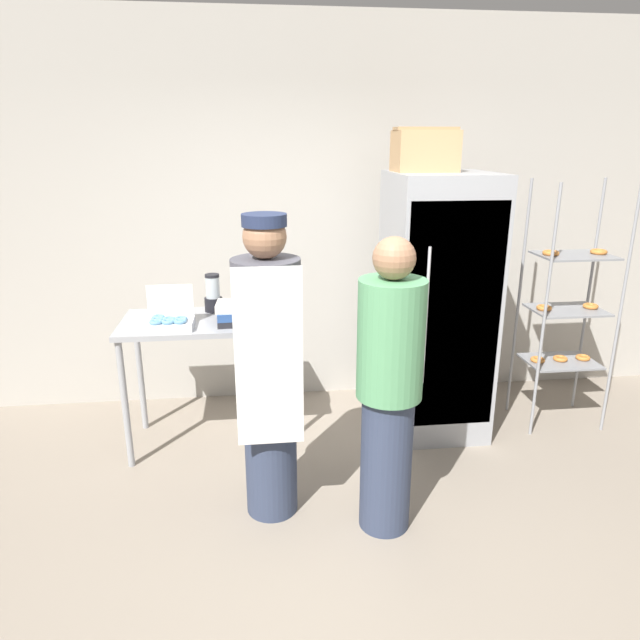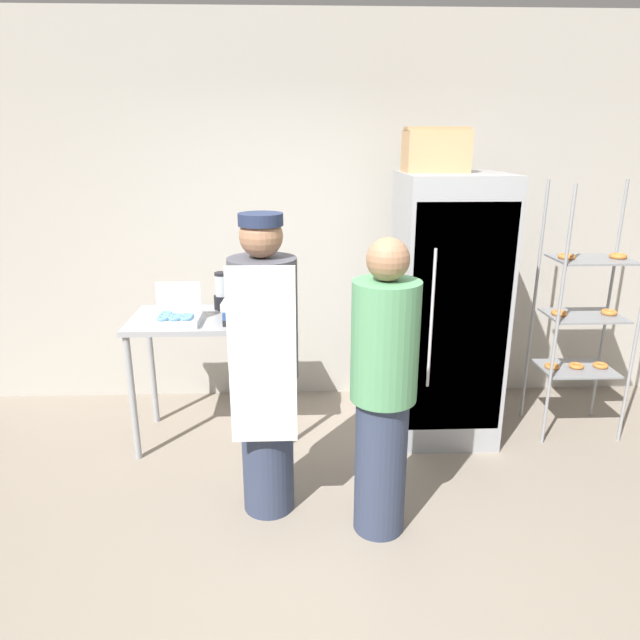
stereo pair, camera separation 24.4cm
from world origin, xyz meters
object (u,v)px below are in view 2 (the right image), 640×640
object	(u,v)px
refrigerator	(446,309)
donut_box	(176,317)
cardboard_storage_box	(436,150)
person_customer	(383,391)
baking_rack	(584,315)
person_baker	(265,366)
blender_pitcher	(222,293)
binder_stack	(246,311)

from	to	relation	value
refrigerator	donut_box	distance (m)	1.86
cardboard_storage_box	person_customer	bearing A→B (deg)	-111.95
donut_box	baking_rack	bearing A→B (deg)	3.92
baking_rack	person_baker	world-z (taller)	baking_rack
donut_box	person_customer	distance (m)	1.53
person_customer	refrigerator	bearing A→B (deg)	61.76
blender_pitcher	binder_stack	xyz separation A→B (m)	(0.19, -0.31, -0.05)
baking_rack	person_baker	xyz separation A→B (m)	(-2.21, -0.88, 0.01)
baking_rack	blender_pitcher	xyz separation A→B (m)	(-2.56, 0.16, 0.15)
blender_pitcher	cardboard_storage_box	xyz separation A→B (m)	(1.46, -0.04, 0.97)
refrigerator	baking_rack	bearing A→B (deg)	-2.28
person_customer	cardboard_storage_box	bearing A→B (deg)	68.05
donut_box	person_customer	bearing A→B (deg)	-35.81
binder_stack	blender_pitcher	bearing A→B (deg)	121.88
refrigerator	cardboard_storage_box	world-z (taller)	cardboard_storage_box
refrigerator	person_baker	world-z (taller)	refrigerator
person_customer	blender_pitcher	bearing A→B (deg)	128.15
donut_box	blender_pitcher	world-z (taller)	blender_pitcher
person_customer	donut_box	bearing A→B (deg)	144.19
baking_rack	cardboard_storage_box	xyz separation A→B (m)	(-1.10, 0.11, 1.12)
blender_pitcher	person_customer	bearing A→B (deg)	-51.85
donut_box	cardboard_storage_box	xyz separation A→B (m)	(1.72, 0.31, 1.04)
blender_pitcher	binder_stack	size ratio (longest dim) A/B	0.85
refrigerator	binder_stack	xyz separation A→B (m)	(-1.39, -0.19, 0.06)
baking_rack	person_customer	bearing A→B (deg)	-145.61
refrigerator	person_baker	distance (m)	1.53
person_customer	binder_stack	bearing A→B (deg)	129.99
blender_pitcher	cardboard_storage_box	size ratio (longest dim) A/B	0.64
cardboard_storage_box	person_customer	world-z (taller)	cardboard_storage_box
binder_stack	person_baker	size ratio (longest dim) A/B	0.18
cardboard_storage_box	refrigerator	bearing A→B (deg)	-31.78
binder_stack	cardboard_storage_box	world-z (taller)	cardboard_storage_box
baking_rack	donut_box	xyz separation A→B (m)	(-2.82, -0.19, 0.08)
baking_rack	binder_stack	bearing A→B (deg)	-176.40
binder_stack	person_customer	world-z (taller)	person_customer
baking_rack	cardboard_storage_box	distance (m)	1.57
blender_pitcher	cardboard_storage_box	world-z (taller)	cardboard_storage_box
cardboard_storage_box	person_customer	xyz separation A→B (m)	(-0.48, -1.20, -1.18)
blender_pitcher	refrigerator	bearing A→B (deg)	-4.25
donut_box	person_baker	bearing A→B (deg)	-47.99
blender_pitcher	person_baker	bearing A→B (deg)	-71.11
refrigerator	cardboard_storage_box	bearing A→B (deg)	148.22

